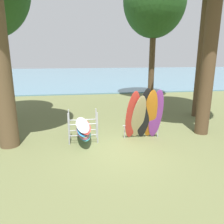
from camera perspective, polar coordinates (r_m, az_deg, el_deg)
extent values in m
plane|color=#60663D|center=(8.25, 3.17, -9.55)|extent=(80.00, 80.00, 0.00)
cube|color=slate|center=(37.10, -6.29, 9.48)|extent=(80.00, 36.00, 0.10)
cylinder|color=brown|center=(8.75, -27.03, 11.80)|extent=(0.70, 0.70, 6.36)
cylinder|color=#4C3823|center=(10.04, 23.91, 14.28)|extent=(0.57, 0.57, 7.05)
cylinder|color=#4C3823|center=(12.98, 22.23, 14.08)|extent=(0.47, 0.47, 6.96)
cylinder|color=#4C3823|center=(16.91, 10.24, 12.50)|extent=(0.43, 0.43, 5.60)
ellipsoid|color=#234C1E|center=(17.27, 10.93, 26.44)|extent=(4.33, 4.33, 4.98)
ellipsoid|color=red|center=(8.63, 5.29, -0.98)|extent=(0.54, 0.93, 2.12)
ellipsoid|color=#C6B289|center=(8.71, 6.81, -1.45)|extent=(0.54, 0.98, 1.95)
ellipsoid|color=black|center=(8.74, 8.34, -0.56)|extent=(0.55, 0.89, 2.21)
ellipsoid|color=orange|center=(8.82, 9.82, -0.68)|extent=(0.67, 1.08, 2.15)
ellipsoid|color=purple|center=(8.90, 11.28, -0.67)|extent=(0.58, 0.85, 2.14)
cylinder|color=#9EA0A5|center=(9.16, 3.30, -5.17)|extent=(0.04, 0.04, 0.55)
cylinder|color=#9EA0A5|center=(9.45, 11.74, -4.83)|extent=(0.04, 0.04, 0.55)
cylinder|color=#9EA0A5|center=(9.19, 7.64, -3.40)|extent=(1.56, 0.15, 0.04)
cylinder|color=#9EA0A5|center=(8.56, -11.15, -4.40)|extent=(0.05, 0.05, 1.25)
cylinder|color=#9EA0A5|center=(8.58, -3.77, -4.11)|extent=(0.05, 0.05, 1.25)
cylinder|color=#9EA0A5|center=(9.13, -11.01, -3.17)|extent=(0.05, 0.05, 1.25)
cylinder|color=#9EA0A5|center=(9.15, -4.10, -2.90)|extent=(0.05, 0.05, 1.25)
cylinder|color=#9EA0A5|center=(8.65, -7.39, -5.98)|extent=(1.10, 0.04, 0.04)
cylinder|color=#9EA0A5|center=(8.50, -7.49, -3.14)|extent=(1.10, 0.04, 0.04)
cylinder|color=#9EA0A5|center=(9.21, -7.49, -4.67)|extent=(1.10, 0.04, 0.04)
cylinder|color=#9EA0A5|center=(9.07, -7.59, -1.99)|extent=(1.10, 0.04, 0.04)
ellipsoid|color=#38B2AD|center=(8.91, -7.28, -5.01)|extent=(0.59, 2.12, 0.06)
ellipsoid|color=pink|center=(8.89, -7.56, -4.66)|extent=(0.62, 2.12, 0.06)
ellipsoid|color=#C6B289|center=(8.87, -7.16, -4.28)|extent=(0.56, 2.11, 0.06)
ellipsoid|color=#2D8ED1|center=(8.85, -7.45, -3.92)|extent=(0.53, 2.11, 0.06)
ellipsoid|color=red|center=(8.83, -7.25, -3.54)|extent=(0.60, 2.12, 0.06)
ellipsoid|color=white|center=(8.81, -7.67, -3.19)|extent=(0.64, 2.13, 0.06)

